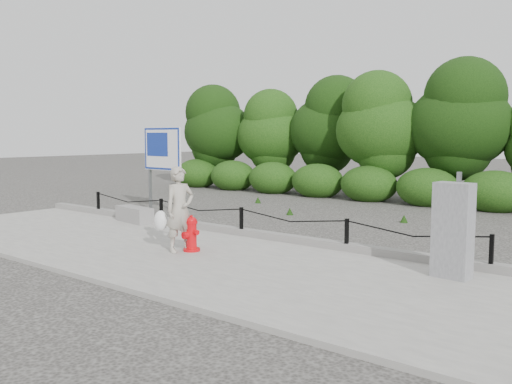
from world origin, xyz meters
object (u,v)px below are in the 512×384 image
object	(u,v)px
concrete_block	(134,214)
advertising_sign	(162,153)
fire_hydrant	(191,234)
pedestrian	(179,210)
utility_cabinet	(453,230)

from	to	relation	value
concrete_block	advertising_sign	bearing A→B (deg)	119.53
fire_hydrant	pedestrian	bearing A→B (deg)	-126.72
utility_cabinet	advertising_sign	distance (m)	9.22
pedestrian	concrete_block	world-z (taller)	pedestrian
advertising_sign	concrete_block	bearing A→B (deg)	-58.50
fire_hydrant	pedestrian	xyz separation A→B (m)	(-0.15, -0.16, 0.44)
utility_cabinet	advertising_sign	xyz separation A→B (m)	(-8.88, 2.30, 0.91)
concrete_block	utility_cabinet	distance (m)	7.84
pedestrian	advertising_sign	xyz separation A→B (m)	(-4.39, 3.56, 0.86)
fire_hydrant	pedestrian	distance (m)	0.49
fire_hydrant	advertising_sign	world-z (taller)	advertising_sign
fire_hydrant	concrete_block	xyz separation A→B (m)	(-3.47, 1.50, -0.13)
utility_cabinet	fire_hydrant	bearing A→B (deg)	-160.56
fire_hydrant	concrete_block	bearing A→B (deg)	162.33
fire_hydrant	concrete_block	world-z (taller)	fire_hydrant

